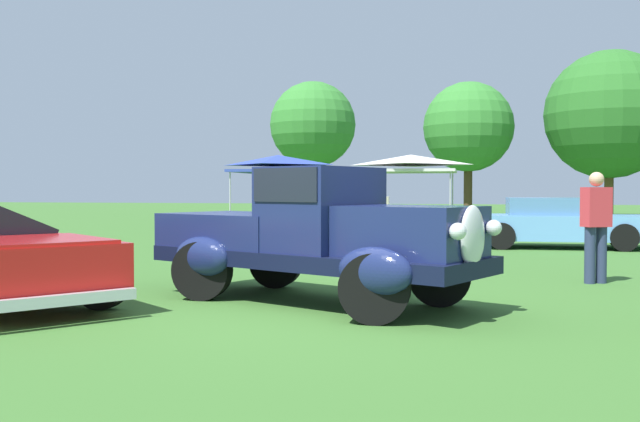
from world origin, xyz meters
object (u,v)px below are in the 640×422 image
show_car_skyblue (556,223)px  canopy_tent_center_field (411,162)px  neighbor_convertible (5,258)px  spectator_between_cars (596,223)px  show_car_cream (358,219)px  canopy_tent_left_field (278,163)px  feature_pickup_truck (316,234)px

show_car_skyblue → canopy_tent_center_field: 9.62m
neighbor_convertible → canopy_tent_center_field: size_ratio=1.28×
show_car_skyblue → spectator_between_cars: spectator_between_cars is taller
show_car_cream → spectator_between_cars: 9.64m
show_car_skyblue → canopy_tent_center_field: canopy_tent_center_field is taller
spectator_between_cars → canopy_tent_left_field: (-8.97, 14.34, 1.51)m
feature_pickup_truck → show_car_skyblue: feature_pickup_truck is taller
show_car_cream → spectator_between_cars: bearing=-59.0°
show_car_skyblue → feature_pickup_truck: bearing=-112.8°
feature_pickup_truck → spectator_between_cars: feature_pickup_truck is taller
feature_pickup_truck → spectator_between_cars: size_ratio=2.74×
neighbor_convertible → show_car_skyblue: bearing=53.2°
feature_pickup_truck → canopy_tent_left_field: size_ratio=1.48×
feature_pickup_truck → neighbor_convertible: feature_pickup_truck is taller
spectator_between_cars → canopy_tent_center_field: canopy_tent_center_field is taller
neighbor_convertible → show_car_skyblue: 12.81m
show_car_cream → spectator_between_cars: size_ratio=2.80×
canopy_tent_center_field → spectator_between_cars: bearing=-74.9°
show_car_cream → canopy_tent_left_field: size_ratio=1.52×
spectator_between_cars → canopy_tent_left_field: 16.98m
neighbor_convertible → feature_pickup_truck: bearing=13.7°
show_car_skyblue → canopy_tent_center_field: bearing=116.6°
show_car_cream → feature_pickup_truck: bearing=-83.7°
show_car_cream → show_car_skyblue: same height
spectator_between_cars → canopy_tent_left_field: canopy_tent_left_field is taller
show_car_cream → show_car_skyblue: 5.36m
feature_pickup_truck → show_car_cream: 11.00m
canopy_tent_left_field → canopy_tent_center_field: bearing=8.9°
canopy_tent_left_field → canopy_tent_center_field: same height
show_car_cream → spectator_between_cars: (4.96, -8.26, 0.31)m
neighbor_convertible → spectator_between_cars: bearing=25.5°
show_car_cream → canopy_tent_center_field: canopy_tent_center_field is taller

